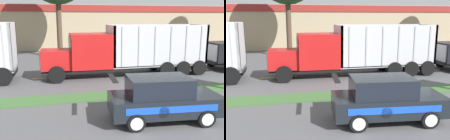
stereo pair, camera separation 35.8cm
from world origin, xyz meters
TOP-DOWN VIEW (x-y plane):
  - grass_verge at (0.00, 7.37)m, footprint 120.00×1.42m
  - centre_line_4 at (-2.79, 12.08)m, footprint 2.40×0.14m
  - centre_line_5 at (2.61, 12.08)m, footprint 2.40×0.14m
  - centre_line_6 at (8.01, 12.08)m, footprint 2.40×0.14m
  - dump_truck_trail at (1.42, 11.73)m, footprint 11.24×2.62m
  - rally_car at (1.46, 3.91)m, footprint 4.37×2.17m
  - store_building_backdrop at (4.65, 32.47)m, footprint 34.84×12.10m

SIDE VIEW (x-z plane):
  - centre_line_4 at x=-2.79m, z-range 0.00..0.01m
  - centre_line_5 at x=2.61m, z-range 0.00..0.01m
  - centre_line_6 at x=8.01m, z-range 0.00..0.01m
  - grass_verge at x=0.00m, z-range 0.00..0.06m
  - rally_car at x=1.46m, z-range 0.00..1.78m
  - dump_truck_trail at x=1.42m, z-range -0.17..3.27m
  - store_building_backdrop at x=4.65m, z-range 0.00..5.46m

